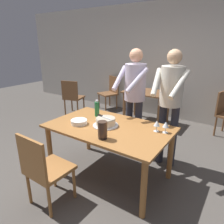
% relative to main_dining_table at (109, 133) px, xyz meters
% --- Properties ---
extents(ground_plane, '(14.00, 14.00, 0.00)m').
position_rel_main_dining_table_xyz_m(ground_plane, '(0.00, 0.00, -0.65)').
color(ground_plane, '#4C4742').
extents(back_wall, '(10.00, 0.12, 2.70)m').
position_rel_main_dining_table_xyz_m(back_wall, '(0.00, 2.87, 0.70)').
color(back_wall, '#BCB7AD').
rests_on(back_wall, ground_plane).
extents(main_dining_table, '(1.61, 0.97, 0.75)m').
position_rel_main_dining_table_xyz_m(main_dining_table, '(0.00, 0.00, 0.00)').
color(main_dining_table, '#9E6633').
rests_on(main_dining_table, ground_plane).
extents(cake_on_platter, '(0.34, 0.34, 0.11)m').
position_rel_main_dining_table_xyz_m(cake_on_platter, '(-0.04, -0.01, 0.15)').
color(cake_on_platter, silver).
rests_on(cake_on_platter, main_dining_table).
extents(cake_knife, '(0.27, 0.08, 0.02)m').
position_rel_main_dining_table_xyz_m(cake_knife, '(-0.11, 0.01, 0.22)').
color(cake_knife, silver).
rests_on(cake_knife, cake_on_platter).
extents(plate_stack, '(0.22, 0.22, 0.06)m').
position_rel_main_dining_table_xyz_m(plate_stack, '(-0.38, -0.16, 0.13)').
color(plate_stack, white).
rests_on(plate_stack, main_dining_table).
extents(wine_glass_near, '(0.08, 0.08, 0.14)m').
position_rel_main_dining_table_xyz_m(wine_glass_near, '(0.69, 0.23, 0.20)').
color(wine_glass_near, silver).
rests_on(wine_glass_near, main_dining_table).
extents(wine_glass_far, '(0.08, 0.08, 0.14)m').
position_rel_main_dining_table_xyz_m(wine_glass_far, '(0.58, 0.20, 0.20)').
color(wine_glass_far, silver).
rests_on(wine_glass_far, main_dining_table).
extents(water_bottle, '(0.07, 0.07, 0.25)m').
position_rel_main_dining_table_xyz_m(water_bottle, '(-0.37, 0.22, 0.22)').
color(water_bottle, '#1E6B38').
rests_on(water_bottle, main_dining_table).
extents(hurricane_lamp, '(0.11, 0.11, 0.21)m').
position_rel_main_dining_table_xyz_m(hurricane_lamp, '(0.15, -0.33, 0.21)').
color(hurricane_lamp, black).
rests_on(hurricane_lamp, main_dining_table).
extents(person_cutting_cake, '(0.46, 0.57, 1.72)m').
position_rel_main_dining_table_xyz_m(person_cutting_cake, '(-0.00, 0.70, 0.43)').
color(person_cutting_cake, '#2D2D38').
rests_on(person_cutting_cake, ground_plane).
extents(person_standing_beside, '(0.47, 0.55, 1.72)m').
position_rel_main_dining_table_xyz_m(person_standing_beside, '(0.55, 0.73, 0.43)').
color(person_standing_beside, '#2D2D38').
rests_on(person_standing_beside, ground_plane).
extents(chair_near_side, '(0.45, 0.45, 0.90)m').
position_rel_main_dining_table_xyz_m(chair_near_side, '(-0.27, -0.86, -0.16)').
color(chair_near_side, '#9E6633').
rests_on(chair_near_side, ground_plane).
extents(background_table, '(1.00, 0.70, 0.74)m').
position_rel_main_dining_table_xyz_m(background_table, '(-0.46, 2.17, -0.07)').
color(background_table, brown).
rests_on(background_table, ground_plane).
extents(background_chair_1, '(0.58, 0.58, 0.90)m').
position_rel_main_dining_table_xyz_m(background_chair_1, '(-1.76, 2.58, -0.16)').
color(background_chair_1, brown).
rests_on(background_chair_1, ground_plane).
extents(background_chair_3, '(0.54, 0.54, 0.90)m').
position_rel_main_dining_table_xyz_m(background_chair_3, '(-2.26, 1.61, -0.16)').
color(background_chair_3, brown).
rests_on(background_chair_3, ground_plane).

